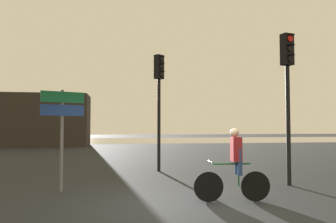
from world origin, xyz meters
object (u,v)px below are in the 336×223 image
(distant_building, at_px, (15,120))
(traffic_light_center, at_px, (159,90))
(cyclist, at_px, (235,164))
(traffic_light_near_right, at_px, (288,79))
(direction_sign_post, at_px, (62,121))

(distant_building, height_order, traffic_light_center, distant_building)
(distant_building, xyz_separation_m, cyclist, (11.01, -22.05, -1.35))
(traffic_light_near_right, height_order, cyclist, traffic_light_near_right)
(distant_building, xyz_separation_m, traffic_light_near_right, (13.23, -20.40, 0.83))
(traffic_light_near_right, relative_size, cyclist, 2.52)
(traffic_light_center, xyz_separation_m, cyclist, (1.03, -5.11, -2.20))
(cyclist, bearing_deg, traffic_light_center, 16.59)
(distant_building, distance_m, traffic_light_center, 19.68)
(traffic_light_center, bearing_deg, cyclist, 62.31)
(direction_sign_post, bearing_deg, cyclist, 133.06)
(traffic_light_center, height_order, cyclist, traffic_light_center)
(distant_building, xyz_separation_m, direction_sign_post, (7.04, -20.31, -0.38))
(distant_building, relative_size, direction_sign_post, 4.63)
(traffic_light_center, distance_m, traffic_light_near_right, 4.75)
(traffic_light_center, distance_m, cyclist, 5.66)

